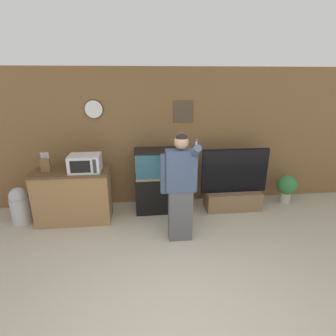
# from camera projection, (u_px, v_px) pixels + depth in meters

# --- Properties ---
(ground_plane) EXTENTS (18.00, 18.00, 0.00)m
(ground_plane) POSITION_uv_depth(u_px,v_px,m) (184.00, 333.00, 2.61)
(ground_plane) COLOR #B2A893
(wall_back_paneled) EXTENTS (10.00, 0.08, 2.60)m
(wall_back_paneled) POSITION_uv_depth(u_px,v_px,m) (159.00, 138.00, 5.03)
(wall_back_paneled) COLOR brown
(wall_back_paneled) RESTS_ON ground_plane
(counter_island) EXTENTS (1.28, 0.55, 0.93)m
(counter_island) POSITION_uv_depth(u_px,v_px,m) (74.00, 196.00, 4.53)
(counter_island) COLOR olive
(counter_island) RESTS_ON ground_plane
(microwave) EXTENTS (0.51, 0.38, 0.28)m
(microwave) POSITION_uv_depth(u_px,v_px,m) (85.00, 163.00, 4.32)
(microwave) COLOR silver
(microwave) RESTS_ON counter_island
(knife_block) EXTENTS (0.15, 0.09, 0.34)m
(knife_block) POSITION_uv_depth(u_px,v_px,m) (46.00, 164.00, 4.29)
(knife_block) COLOR brown
(knife_block) RESTS_ON counter_island
(aquarium_on_stand) EXTENTS (0.85, 0.47, 1.19)m
(aquarium_on_stand) POSITION_uv_depth(u_px,v_px,m) (158.00, 181.00, 4.86)
(aquarium_on_stand) COLOR black
(aquarium_on_stand) RESTS_ON ground_plane
(tv_on_stand) EXTENTS (1.26, 0.40, 1.19)m
(tv_on_stand) POSITION_uv_depth(u_px,v_px,m) (233.00, 192.00, 4.99)
(tv_on_stand) COLOR brown
(tv_on_stand) RESTS_ON ground_plane
(person_standing) EXTENTS (0.53, 0.40, 1.69)m
(person_standing) POSITION_uv_depth(u_px,v_px,m) (180.00, 186.00, 3.88)
(person_standing) COLOR #515156
(person_standing) RESTS_ON ground_plane
(potted_plant) EXTENTS (0.39, 0.39, 0.58)m
(potted_plant) POSITION_uv_depth(u_px,v_px,m) (287.00, 186.00, 5.23)
(potted_plant) COLOR #B2A899
(potted_plant) RESTS_ON ground_plane
(trash_bin) EXTENTS (0.32, 0.32, 0.66)m
(trash_bin) POSITION_uv_depth(u_px,v_px,m) (20.00, 205.00, 4.50)
(trash_bin) COLOR #B7B7BC
(trash_bin) RESTS_ON ground_plane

